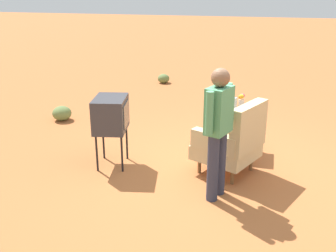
% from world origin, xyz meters
% --- Properties ---
extents(ground_plane, '(60.00, 60.00, 0.00)m').
position_xyz_m(ground_plane, '(0.00, 0.00, 0.00)').
color(ground_plane, '#AD6033').
extents(armchair, '(1.01, 1.02, 1.06)m').
position_xyz_m(armchair, '(-0.01, 0.17, 0.50)').
color(armchair, brown).
rests_on(armchair, ground).
extents(side_table, '(0.56, 0.56, 0.64)m').
position_xyz_m(side_table, '(-0.82, 0.12, 0.54)').
color(side_table, black).
rests_on(side_table, ground).
extents(tv_on_stand, '(0.68, 0.55, 1.03)m').
position_xyz_m(tv_on_stand, '(0.15, -1.56, 0.78)').
color(tv_on_stand, black).
rests_on(tv_on_stand, ground).
extents(person_standing, '(0.55, 0.32, 1.64)m').
position_xyz_m(person_standing, '(0.69, 0.05, 0.94)').
color(person_standing, '#2D3347').
rests_on(person_standing, ground).
extents(soda_can_blue, '(0.07, 0.07, 0.12)m').
position_xyz_m(soda_can_blue, '(-0.64, -0.03, 0.70)').
color(soda_can_blue, blue).
rests_on(soda_can_blue, side_table).
extents(bottle_short_clear, '(0.06, 0.06, 0.20)m').
position_xyz_m(bottle_short_clear, '(-1.01, 0.07, 0.74)').
color(bottle_short_clear, silver).
rests_on(bottle_short_clear, side_table).
extents(flower_vase, '(0.15, 0.10, 0.27)m').
position_xyz_m(flower_vase, '(-1.00, 0.17, 0.79)').
color(flower_vase, silver).
rests_on(flower_vase, side_table).
extents(shrub_near, '(0.32, 0.32, 0.25)m').
position_xyz_m(shrub_near, '(-5.05, -2.24, 0.12)').
color(shrub_near, olive).
rests_on(shrub_near, ground).
extents(shrub_mid, '(0.37, 0.37, 0.29)m').
position_xyz_m(shrub_mid, '(-1.49, -3.33, 0.14)').
color(shrub_mid, olive).
rests_on(shrub_mid, ground).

